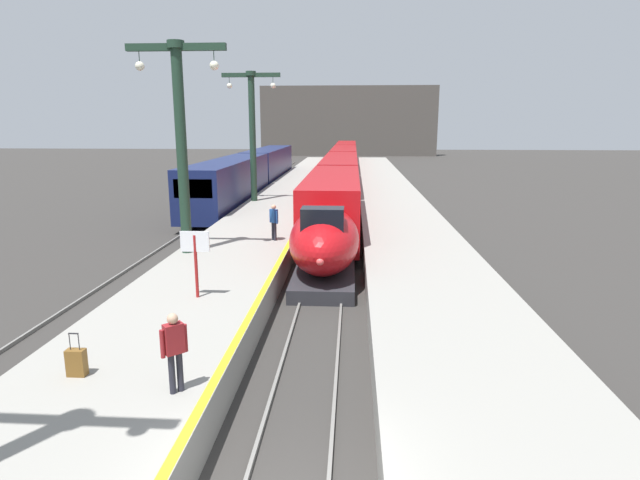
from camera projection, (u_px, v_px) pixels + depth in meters
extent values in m
cube|color=gray|center=(270.00, 220.00, 32.62)|extent=(4.80, 110.00, 1.05)
cube|color=gray|center=(400.00, 221.00, 32.12)|extent=(4.80, 110.00, 1.05)
cube|color=yellow|center=(306.00, 212.00, 32.37)|extent=(0.20, 107.80, 0.01)
cube|color=slate|center=(325.00, 220.00, 35.20)|extent=(0.08, 110.00, 0.12)
cube|color=slate|center=(347.00, 220.00, 35.11)|extent=(0.08, 110.00, 0.12)
cube|color=slate|center=(208.00, 218.00, 35.70)|extent=(0.08, 110.00, 0.12)
cube|color=slate|center=(229.00, 219.00, 35.61)|extent=(0.08, 110.00, 0.12)
ellipsoid|color=#B20F14|center=(324.00, 240.00, 20.87)|extent=(2.78, 5.75, 2.56)
cube|color=#28282D|center=(324.00, 279.00, 20.92)|extent=(2.46, 4.89, 0.55)
cube|color=black|center=(323.00, 220.00, 19.37)|extent=(1.59, 1.00, 0.90)
sphere|color=#F24C4C|center=(320.00, 261.00, 18.18)|extent=(0.28, 0.28, 0.28)
cube|color=#B20F14|center=(333.00, 202.00, 29.31)|extent=(2.90, 14.00, 3.05)
cube|color=black|center=(308.00, 192.00, 29.28)|extent=(0.04, 11.90, 0.80)
cube|color=black|center=(358.00, 193.00, 29.10)|extent=(0.04, 11.90, 0.80)
cube|color=silver|center=(333.00, 224.00, 29.59)|extent=(2.92, 13.30, 0.24)
cube|color=black|center=(329.00, 252.00, 25.34)|extent=(2.03, 2.20, 0.56)
cube|color=black|center=(335.00, 219.00, 34.06)|extent=(2.03, 2.20, 0.56)
cube|color=#B20F14|center=(340.00, 175.00, 45.48)|extent=(2.90, 18.00, 3.05)
cube|color=black|center=(324.00, 168.00, 45.45)|extent=(0.04, 15.84, 0.80)
cube|color=black|center=(357.00, 168.00, 45.27)|extent=(0.04, 15.84, 0.80)
cube|color=black|center=(338.00, 205.00, 39.91)|extent=(2.03, 2.20, 0.56)
cube|color=black|center=(342.00, 187.00, 51.83)|extent=(2.03, 2.20, 0.56)
cube|color=#B20F14|center=(344.00, 160.00, 63.60)|extent=(2.90, 18.00, 3.05)
cube|color=black|center=(333.00, 156.00, 63.56)|extent=(0.04, 15.84, 0.80)
cube|color=black|center=(356.00, 156.00, 63.39)|extent=(0.04, 15.84, 0.80)
cube|color=black|center=(343.00, 180.00, 58.03)|extent=(2.03, 2.20, 0.56)
cube|color=black|center=(345.00, 171.00, 69.95)|extent=(2.03, 2.20, 0.56)
cube|color=#B20F14|center=(346.00, 152.00, 81.71)|extent=(2.90, 18.00, 3.05)
cube|color=black|center=(337.00, 149.00, 81.68)|extent=(0.04, 15.84, 0.80)
cube|color=black|center=(355.00, 149.00, 81.51)|extent=(0.04, 15.84, 0.80)
cube|color=black|center=(346.00, 167.00, 76.14)|extent=(2.03, 2.20, 0.56)
cube|color=black|center=(347.00, 161.00, 88.06)|extent=(2.03, 2.20, 0.56)
cube|color=#141E4C|center=(230.00, 182.00, 38.79)|extent=(2.85, 18.00, 3.30)
cube|color=black|center=(193.00, 189.00, 29.93)|extent=(2.28, 0.08, 1.10)
cube|color=black|center=(211.00, 175.00, 38.76)|extent=(0.04, 15.30, 0.90)
cube|color=black|center=(248.00, 176.00, 38.59)|extent=(0.04, 15.30, 0.90)
cube|color=black|center=(210.00, 221.00, 33.59)|extent=(2.00, 2.00, 0.52)
cube|color=black|center=(246.00, 197.00, 44.81)|extent=(2.00, 2.00, 0.52)
cube|color=#141E4C|center=(269.00, 164.00, 56.90)|extent=(2.85, 18.00, 3.30)
cylinder|color=#1E3828|center=(182.00, 151.00, 21.22)|extent=(0.44, 0.44, 8.53)
cylinder|color=#1E3828|center=(176.00, 44.00, 20.32)|extent=(0.68, 0.68, 0.30)
cube|color=#1E3828|center=(176.00, 47.00, 20.34)|extent=(4.00, 0.24, 0.28)
cylinder|color=#1E3828|center=(139.00, 57.00, 20.51)|extent=(0.03, 0.03, 0.60)
sphere|color=#EFEACC|center=(140.00, 66.00, 20.59)|extent=(0.36, 0.36, 0.36)
cylinder|color=#1E3828|center=(214.00, 56.00, 20.33)|extent=(0.03, 0.03, 0.60)
sphere|color=#EFEACC|center=(214.00, 66.00, 20.40)|extent=(0.36, 0.36, 0.36)
cylinder|color=#1E3828|center=(253.00, 138.00, 36.09)|extent=(0.44, 0.44, 8.84)
cylinder|color=#1E3828|center=(251.00, 73.00, 35.16)|extent=(0.68, 0.68, 0.30)
cube|color=#1E3828|center=(251.00, 75.00, 35.18)|extent=(4.00, 0.24, 0.28)
cylinder|color=#1E3828|center=(229.00, 80.00, 35.35)|extent=(0.03, 0.03, 0.60)
sphere|color=#EFEACC|center=(229.00, 86.00, 35.43)|extent=(0.36, 0.36, 0.36)
cylinder|color=#1E3828|center=(273.00, 80.00, 35.16)|extent=(0.03, 0.03, 0.60)
sphere|color=#EFEACC|center=(273.00, 86.00, 35.24)|extent=(0.36, 0.36, 0.36)
cylinder|color=#23232D|center=(180.00, 371.00, 10.54)|extent=(0.13, 0.13, 0.85)
cylinder|color=#23232D|center=(172.00, 374.00, 10.43)|extent=(0.13, 0.13, 0.85)
cube|color=maroon|center=(174.00, 339.00, 10.33)|extent=(0.43, 0.42, 0.62)
cylinder|color=maroon|center=(185.00, 338.00, 10.48)|extent=(0.09, 0.09, 0.58)
cylinder|color=maroon|center=(162.00, 344.00, 10.19)|extent=(0.09, 0.09, 0.58)
sphere|color=tan|center=(172.00, 319.00, 10.23)|extent=(0.22, 0.22, 0.22)
cylinder|color=#23232D|center=(275.00, 232.00, 24.26)|extent=(0.13, 0.13, 0.85)
cylinder|color=#23232D|center=(273.00, 231.00, 24.39)|extent=(0.13, 0.13, 0.85)
cube|color=#1E478C|center=(274.00, 216.00, 24.17)|extent=(0.43, 0.42, 0.62)
cylinder|color=#1E478C|center=(277.00, 218.00, 24.00)|extent=(0.09, 0.09, 0.58)
cylinder|color=#1E478C|center=(271.00, 216.00, 24.35)|extent=(0.09, 0.09, 0.58)
sphere|color=tan|center=(274.00, 207.00, 24.07)|extent=(0.22, 0.22, 0.22)
cube|color=brown|center=(77.00, 363.00, 11.20)|extent=(0.40, 0.22, 0.60)
cylinder|color=#262628|center=(70.00, 342.00, 11.10)|extent=(0.02, 0.02, 0.36)
cylinder|color=#262628|center=(79.00, 342.00, 11.09)|extent=(0.02, 0.02, 0.36)
cube|color=#262628|center=(73.00, 334.00, 11.06)|extent=(0.22, 0.03, 0.02)
cylinder|color=maroon|center=(196.00, 267.00, 16.16)|extent=(0.10, 0.10, 2.00)
cube|color=white|center=(195.00, 241.00, 15.98)|extent=(0.90, 0.06, 0.64)
cube|color=#4C4742|center=(348.00, 121.00, 106.21)|extent=(36.00, 2.00, 14.00)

